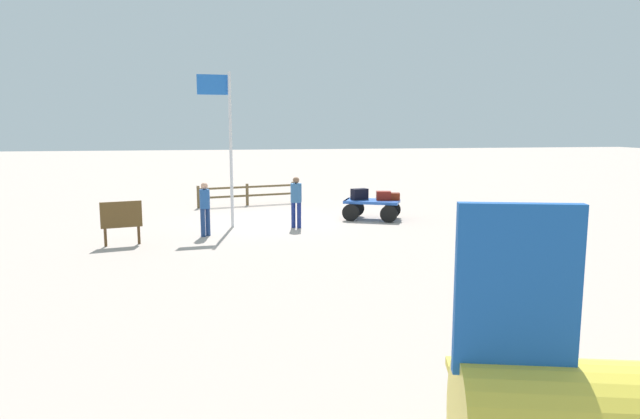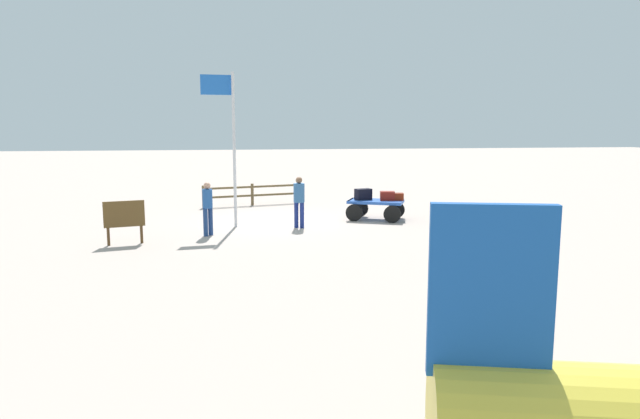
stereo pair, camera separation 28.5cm
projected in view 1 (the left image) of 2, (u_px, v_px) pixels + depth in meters
The scene contains 10 objects.
ground_plane at pixel (278, 222), 19.84m from camera, with size 120.00×120.00×0.00m, color #B8A599.
luggage_cart at pixel (371, 206), 20.25m from camera, with size 2.26×1.88×0.70m.
suitcase_grey at pixel (359, 194), 20.30m from camera, with size 0.64×0.46×0.39m.
suitcase_dark at pixel (393, 196), 20.19m from camera, with size 0.51×0.43×0.26m.
suitcase_maroon at pixel (384, 196), 20.20m from camera, with size 0.58×0.46×0.31m.
worker_lead at pixel (296, 198), 18.49m from camera, with size 0.49×0.49×1.68m.
worker_trailing at pixel (205, 206), 17.11m from camera, with size 0.43×0.43×1.64m.
flagpole at pixel (226, 133), 18.33m from camera, with size 1.07×0.16×5.04m.
signboard at pixel (121, 217), 15.82m from camera, with size 1.10×0.32×1.24m.
wooden_fence at pixel (247, 193), 23.80m from camera, with size 4.12×1.09×0.91m.
Camera 1 is at (2.04, 19.51, 3.34)m, focal length 31.81 mm.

